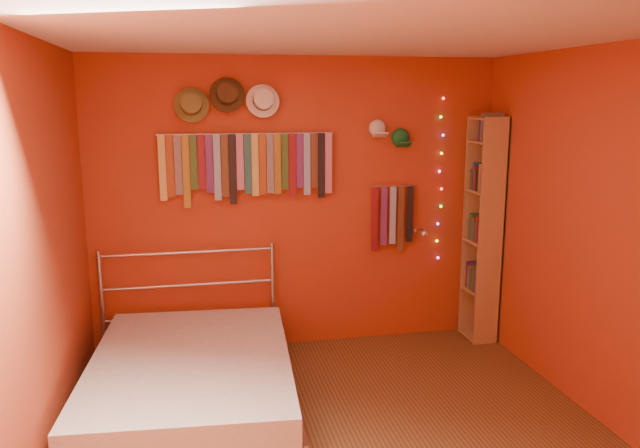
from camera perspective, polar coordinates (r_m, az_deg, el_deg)
ground at (r=4.17m, az=2.50°, el=-19.61°), size 3.50×3.50×0.00m
back_wall at (r=5.37m, az=-1.97°, el=1.75°), size 3.50×0.02×2.50m
right_wall at (r=4.45m, az=25.07°, el=-1.35°), size 0.02×3.50×2.50m
left_wall at (r=3.68m, az=-24.84°, el=-3.83°), size 0.02×3.50×2.50m
ceiling at (r=3.59m, az=2.86°, el=16.99°), size 3.50×3.50×0.02m
tie_rack at (r=5.20m, az=-6.65°, el=5.53°), size 1.45×0.03×0.60m
small_tie_rack at (r=5.52m, az=6.62°, el=0.80°), size 0.40×0.03×0.60m
fedora_olive at (r=5.12m, az=-11.69°, el=10.67°), size 0.28×0.15×0.27m
fedora_brown at (r=5.13m, az=-8.47°, el=11.69°), size 0.28×0.15×0.28m
fedora_white at (r=5.15m, az=-5.22°, el=11.22°), size 0.27×0.15×0.27m
cap_white at (r=5.40m, az=5.27°, el=8.69°), size 0.16×0.21×0.16m
cap_green at (r=5.47m, az=7.35°, el=7.81°), size 0.17×0.21×0.17m
fairy_lights at (r=5.65m, az=10.94°, el=3.96°), size 0.06×0.02×1.45m
reading_lamp at (r=5.49m, az=9.38°, el=-0.82°), size 0.06×0.28×0.08m
bookshelf at (r=5.72m, az=15.03°, el=-0.40°), size 0.25×0.34×2.00m
bed at (r=4.55m, az=-11.65°, el=-13.93°), size 1.57×2.02×0.95m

